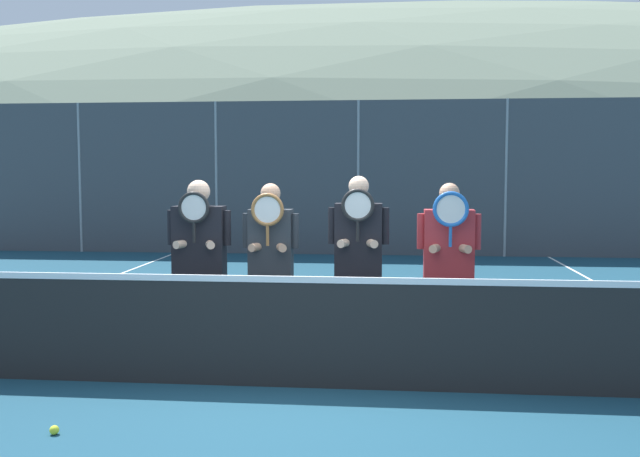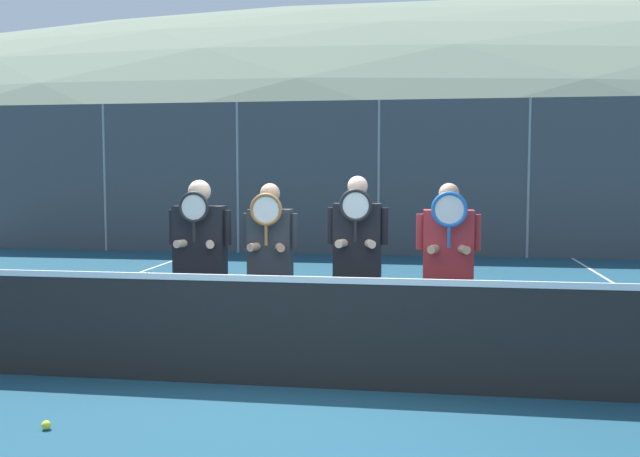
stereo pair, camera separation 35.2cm
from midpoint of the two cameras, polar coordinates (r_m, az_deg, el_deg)
The scene contains 14 objects.
ground_plane at distance 6.43m, azimuth -0.06°, elevation -12.60°, with size 120.00×120.00×0.00m, color navy.
hill_distant at distance 58.09m, azimuth 7.69°, elevation 2.67°, with size 132.09×73.38×25.68m.
clubhouse_building at distance 23.88m, azimuth 4.81°, elevation 4.13°, with size 14.39×5.50×3.39m.
fence_back at distance 16.20m, azimuth 5.34°, elevation 4.04°, with size 19.77×0.06×3.50m.
tennis_net at distance 6.30m, azimuth -0.06°, elevation -8.16°, with size 11.43×0.09×1.09m.
court_line_left_sideline at distance 10.62m, azimuth -20.88°, elevation -6.01°, with size 0.05×16.00×0.01m, color white.
player_leftmost at distance 7.09m, azimuth -8.18°, elevation -2.00°, with size 0.63×0.34×1.82m.
player_center_left at distance 6.91m, azimuth -2.56°, elevation -2.54°, with size 0.55×0.34×1.79m.
player_center_right at distance 6.80m, azimuth 4.48°, elevation -2.28°, with size 0.58×0.34×1.86m.
player_rightmost at distance 6.83m, azimuth 11.66°, elevation -2.59°, with size 0.60×0.34×1.79m.
car_far_left at distance 19.87m, azimuth -11.55°, elevation 1.52°, with size 4.51×2.10×1.68m.
car_left_of_center at distance 18.80m, azimuth 3.99°, elevation 1.69°, with size 4.73×1.98×1.89m.
car_center at distance 19.18m, azimuth 19.89°, elevation 1.49°, with size 4.37×1.97×1.90m.
tennis_ball_on_court at distance 5.75m, azimuth -19.38°, elevation -14.63°, with size 0.07×0.07×0.07m.
Camera 2 is at (1.10, -6.05, 1.90)m, focal length 40.00 mm.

